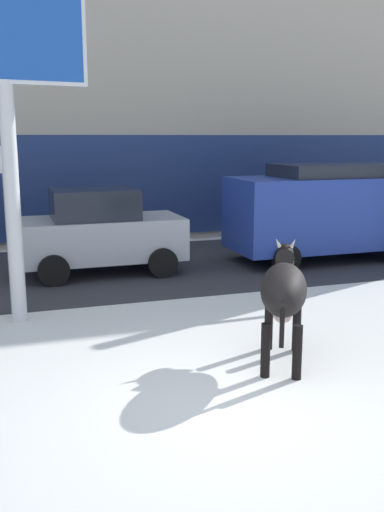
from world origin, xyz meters
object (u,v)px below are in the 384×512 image
Objects in this scene: billboard at (2,44)px; street_sign at (7,217)px; car_blue_van at (326,209)px; car_silver_hatchback at (100,231)px; cow_black at (284,290)px.

billboard is 1.97× the size of street_sign.
billboard is 8.31m from car_blue_van.
street_sign reaches higher than car_blue_van.
car_silver_hatchback is at bearing 176.72° from car_blue_van.
cow_black is 6.04m from car_silver_hatchback.
billboard is (-3.30, 2.88, 3.32)m from cow_black.
billboard is at bearing -159.85° from car_blue_van.
billboard is at bearing 138.81° from cow_black.
cow_black is at bearing -75.94° from car_silver_hatchback.
car_blue_van reaches higher than car_silver_hatchback.
cow_black is 6.81m from car_blue_van.
street_sign is (-3.39, 3.27, 0.68)m from cow_black.
car_blue_van reaches higher than cow_black.
street_sign is (-0.09, 0.38, -2.64)m from billboard.
car_silver_hatchback is (1.83, 2.97, -3.39)m from billboard.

